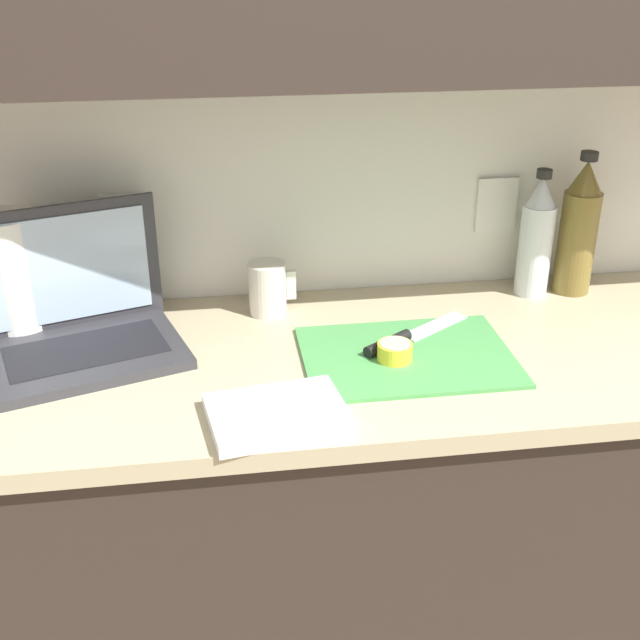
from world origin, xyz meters
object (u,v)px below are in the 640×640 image
(laptop, at_px, (78,319))
(lemon_half_cut, at_px, (395,351))
(paper_towel_roll, at_px, (13,275))
(measuring_cup, at_px, (268,288))
(cutting_board, at_px, (407,356))
(knife, at_px, (400,339))
(bottle_oil_tall, at_px, (536,238))
(bottle_green_soda, at_px, (579,229))

(laptop, relative_size, lemon_half_cut, 6.36)
(paper_towel_roll, bearing_deg, measuring_cup, 1.88)
(cutting_board, bearing_deg, knife, 94.22)
(bottle_oil_tall, xyz_separation_m, measuring_cup, (-0.58, -0.02, -0.07))
(laptop, distance_m, bottle_green_soda, 1.05)
(knife, bearing_deg, laptop, 138.50)
(lemon_half_cut, bearing_deg, bottle_green_soda, 30.20)
(knife, bearing_deg, paper_towel_roll, 132.90)
(lemon_half_cut, distance_m, bottle_oil_tall, 0.46)
(cutting_board, distance_m, measuring_cup, 0.34)
(knife, xyz_separation_m, bottle_green_soda, (0.43, 0.21, 0.13))
(cutting_board, relative_size, paper_towel_roll, 1.61)
(knife, distance_m, measuring_cup, 0.30)
(laptop, distance_m, measuring_cup, 0.38)
(bottle_oil_tall, bearing_deg, knife, -148.99)
(knife, relative_size, bottle_green_soda, 0.78)
(knife, bearing_deg, lemon_half_cut, -145.54)
(laptop, relative_size, knife, 1.70)
(paper_towel_roll, bearing_deg, bottle_oil_tall, 1.83)
(cutting_board, height_order, bottle_oil_tall, bottle_oil_tall)
(cutting_board, bearing_deg, paper_towel_roll, 163.32)
(bottle_oil_tall, bearing_deg, cutting_board, -143.28)
(bottle_green_soda, height_order, measuring_cup, bottle_green_soda)
(bottle_green_soda, relative_size, measuring_cup, 2.82)
(cutting_board, height_order, measuring_cup, measuring_cup)
(lemon_half_cut, height_order, bottle_oil_tall, bottle_oil_tall)
(bottle_green_soda, distance_m, bottle_oil_tall, 0.09)
(measuring_cup, bearing_deg, laptop, -163.81)
(lemon_half_cut, distance_m, bottle_green_soda, 0.54)
(cutting_board, relative_size, lemon_half_cut, 6.01)
(knife, distance_m, lemon_half_cut, 0.07)
(bottle_green_soda, bearing_deg, paper_towel_roll, -178.32)
(lemon_half_cut, xyz_separation_m, measuring_cup, (-0.21, 0.25, 0.03))
(lemon_half_cut, height_order, paper_towel_roll, paper_towel_roll)
(measuring_cup, bearing_deg, lemon_half_cut, -49.87)
(bottle_oil_tall, xyz_separation_m, paper_towel_roll, (-1.07, -0.03, -0.01))
(laptop, distance_m, lemon_half_cut, 0.59)
(laptop, xyz_separation_m, lemon_half_cut, (0.58, -0.14, -0.04))
(lemon_half_cut, bearing_deg, paper_towel_roll, 161.59)
(bottle_green_soda, xyz_separation_m, measuring_cup, (-0.67, -0.02, -0.09))
(lemon_half_cut, xyz_separation_m, bottle_oil_tall, (0.37, 0.27, 0.10))
(bottle_green_soda, bearing_deg, cutting_board, -149.65)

